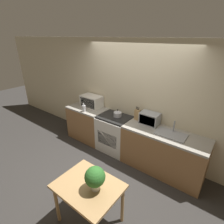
{
  "coord_description": "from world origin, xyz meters",
  "views": [
    {
      "loc": [
        1.86,
        -2.34,
        2.64
      ],
      "look_at": [
        -0.32,
        0.52,
        1.05
      ],
      "focal_mm": 28.0,
      "sensor_mm": 36.0,
      "label": 1
    }
  ],
  "objects_px": {
    "microwave": "(92,101)",
    "bottle": "(84,108)",
    "stove_range": "(115,133)",
    "dining_table": "(89,190)",
    "kettle": "(118,113)",
    "toaster_oven": "(150,119)"
  },
  "relations": [
    {
      "from": "microwave",
      "to": "bottle",
      "type": "xyz_separation_m",
      "value": [
        0.06,
        -0.34,
        -0.07
      ]
    },
    {
      "from": "stove_range",
      "to": "bottle",
      "type": "distance_m",
      "value": 0.98
    },
    {
      "from": "bottle",
      "to": "dining_table",
      "type": "height_order",
      "value": "bottle"
    },
    {
      "from": "microwave",
      "to": "bottle",
      "type": "relative_size",
      "value": 2.53
    },
    {
      "from": "bottle",
      "to": "kettle",
      "type": "bearing_deg",
      "value": 17.81
    },
    {
      "from": "kettle",
      "to": "bottle",
      "type": "relative_size",
      "value": 0.86
    },
    {
      "from": "stove_range",
      "to": "kettle",
      "type": "xyz_separation_m",
      "value": [
        0.05,
        0.05,
        0.53
      ]
    },
    {
      "from": "stove_range",
      "to": "kettle",
      "type": "distance_m",
      "value": 0.53
    },
    {
      "from": "toaster_oven",
      "to": "dining_table",
      "type": "bearing_deg",
      "value": -89.51
    },
    {
      "from": "kettle",
      "to": "toaster_oven",
      "type": "xyz_separation_m",
      "value": [
        0.75,
        0.11,
        0.05
      ]
    },
    {
      "from": "stove_range",
      "to": "microwave",
      "type": "height_order",
      "value": "microwave"
    },
    {
      "from": "bottle",
      "to": "toaster_oven",
      "type": "xyz_separation_m",
      "value": [
        1.59,
        0.38,
        0.04
      ]
    },
    {
      "from": "kettle",
      "to": "microwave",
      "type": "height_order",
      "value": "microwave"
    },
    {
      "from": "microwave",
      "to": "dining_table",
      "type": "height_order",
      "value": "microwave"
    },
    {
      "from": "toaster_oven",
      "to": "dining_table",
      "type": "distance_m",
      "value": 1.92
    },
    {
      "from": "dining_table",
      "to": "bottle",
      "type": "bearing_deg",
      "value": 136.82
    },
    {
      "from": "dining_table",
      "to": "kettle",
      "type": "bearing_deg",
      "value": 113.45
    },
    {
      "from": "kettle",
      "to": "dining_table",
      "type": "height_order",
      "value": "kettle"
    },
    {
      "from": "toaster_oven",
      "to": "dining_table",
      "type": "xyz_separation_m",
      "value": [
        0.02,
        -1.88,
        -0.4
      ]
    },
    {
      "from": "stove_range",
      "to": "dining_table",
      "type": "height_order",
      "value": "stove_range"
    },
    {
      "from": "stove_range",
      "to": "microwave",
      "type": "bearing_deg",
      "value": 171.79
    },
    {
      "from": "stove_range",
      "to": "toaster_oven",
      "type": "relative_size",
      "value": 2.27
    }
  ]
}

